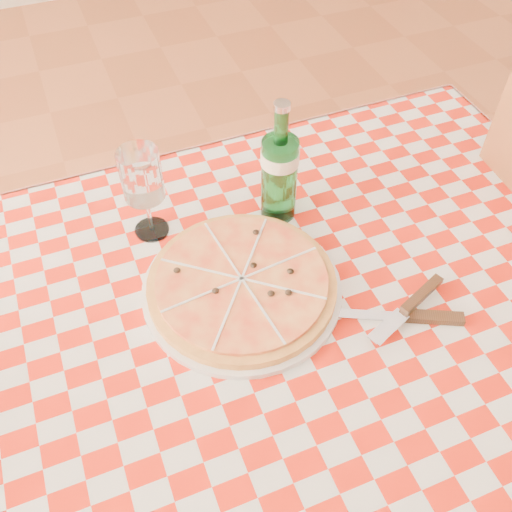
{
  "coord_description": "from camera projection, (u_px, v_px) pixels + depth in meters",
  "views": [
    {
      "loc": [
        -0.25,
        -0.52,
        1.54
      ],
      "look_at": [
        -0.02,
        0.06,
        0.82
      ],
      "focal_mm": 40.0,
      "sensor_mm": 36.0,
      "label": 1
    }
  ],
  "objects": [
    {
      "name": "wine_glass",
      "position": [
        145.0,
        194.0,
        1.01
      ],
      "size": [
        0.09,
        0.09,
        0.19
      ],
      "primitive_type": null,
      "rotation": [
        0.0,
        0.0,
        -0.23
      ],
      "color": "white",
      "rests_on": "tablecloth"
    },
    {
      "name": "cutlery",
      "position": [
        403.0,
        313.0,
        0.94
      ],
      "size": [
        0.26,
        0.22,
        0.03
      ],
      "primitive_type": null,
      "rotation": [
        0.0,
        0.0,
        0.04
      ],
      "color": "silver",
      "rests_on": "tablecloth"
    },
    {
      "name": "dining_table",
      "position": [
        278.0,
        333.0,
        1.04
      ],
      "size": [
        1.2,
        0.8,
        0.75
      ],
      "color": "brown",
      "rests_on": "ground"
    },
    {
      "name": "water_bottle",
      "position": [
        280.0,
        163.0,
        1.01
      ],
      "size": [
        0.08,
        0.08,
        0.25
      ],
      "primitive_type": null,
      "rotation": [
        0.0,
        0.0,
        0.19
      ],
      "color": "#1B6D2B",
      "rests_on": "tablecloth"
    },
    {
      "name": "pizza_plate",
      "position": [
        242.0,
        284.0,
        0.96
      ],
      "size": [
        0.38,
        0.38,
        0.04
      ],
      "primitive_type": null,
      "rotation": [
        0.0,
        0.0,
        0.11
      ],
      "color": "gold",
      "rests_on": "tablecloth"
    },
    {
      "name": "tablecloth",
      "position": [
        280.0,
        302.0,
        0.97
      ],
      "size": [
        1.3,
        0.9,
        0.01
      ],
      "primitive_type": "cube",
      "color": "#B1190A",
      "rests_on": "dining_table"
    }
  ]
}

